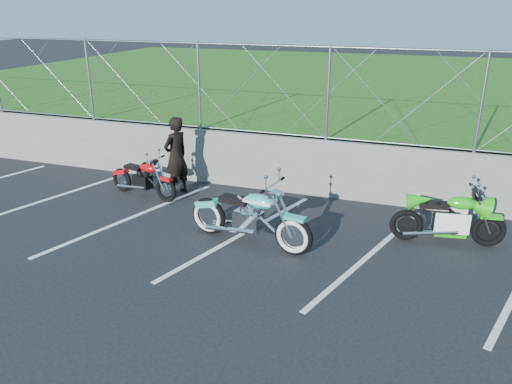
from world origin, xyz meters
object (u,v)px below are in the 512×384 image
(cruiser_turquoise, at_px, (251,219))
(sportbike_green, at_px, (450,220))
(person_standing, at_px, (176,156))
(naked_orange, at_px, (144,180))

(cruiser_turquoise, bearing_deg, sportbike_green, 29.83)
(cruiser_turquoise, relative_size, person_standing, 1.38)
(cruiser_turquoise, xyz_separation_m, sportbike_green, (3.35, 1.21, -0.04))
(sportbike_green, relative_size, person_standing, 1.13)
(cruiser_turquoise, distance_m, naked_orange, 3.38)
(cruiser_turquoise, relative_size, sportbike_green, 1.22)
(person_standing, bearing_deg, cruiser_turquoise, 72.37)
(naked_orange, relative_size, person_standing, 1.04)
(sportbike_green, bearing_deg, naked_orange, 169.36)
(cruiser_turquoise, xyz_separation_m, person_standing, (-2.44, 1.84, 0.40))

